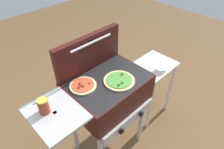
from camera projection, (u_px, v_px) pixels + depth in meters
The scene contains 8 objects.
ground_plane at pixel (109, 143), 2.14m from camera, with size 8.00×8.00×0.00m, color brown.
grill at pixel (107, 93), 1.65m from camera, with size 0.96×0.53×0.90m.
grill_lid_open at pixel (89, 53), 1.59m from camera, with size 0.63×0.08×0.30m.
pizza_pepperoni at pixel (83, 85), 1.50m from camera, with size 0.20×0.20×0.04m.
pizza_veggie at pixel (119, 80), 1.55m from camera, with size 0.24×0.24×0.04m.
sauce_jar at pixel (44, 106), 1.28m from camera, with size 0.07×0.07×0.11m.
prep_table at pixel (152, 79), 2.18m from camera, with size 0.44×0.36×0.70m.
topping_bowl_near at pixel (160, 70), 1.95m from camera, with size 0.11×0.11×0.04m.
Camera 1 is at (-0.81, -0.87, 1.92)m, focal length 31.88 mm.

